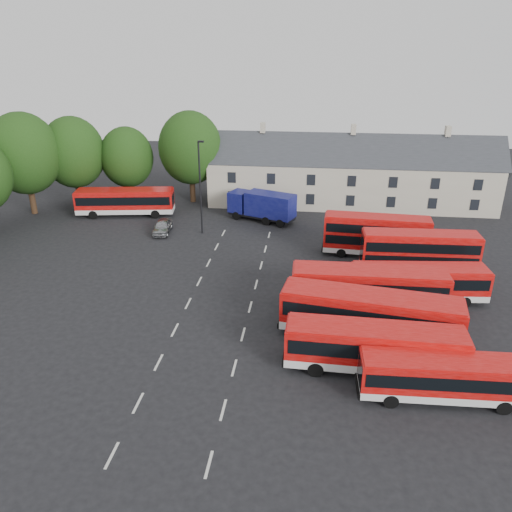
{
  "coord_description": "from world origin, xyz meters",
  "views": [
    {
      "loc": [
        9.5,
        -32.14,
        19.27
      ],
      "look_at": [
        4.86,
        7.07,
        2.2
      ],
      "focal_mm": 35.0,
      "sensor_mm": 36.0,
      "label": 1
    }
  ],
  "objects_px": {
    "lamppost": "(200,185)",
    "bus_dd_south": "(419,251)",
    "bus_row_a": "(446,376)",
    "box_truck": "(262,205)",
    "silver_car": "(163,227)"
  },
  "relations": [
    {
      "from": "bus_row_a",
      "to": "silver_car",
      "type": "height_order",
      "value": "bus_row_a"
    },
    {
      "from": "bus_row_a",
      "to": "box_truck",
      "type": "bearing_deg",
      "value": 112.9
    },
    {
      "from": "bus_row_a",
      "to": "silver_car",
      "type": "bearing_deg",
      "value": 132.45
    },
    {
      "from": "bus_dd_south",
      "to": "silver_car",
      "type": "bearing_deg",
      "value": 161.18
    },
    {
      "from": "bus_dd_south",
      "to": "silver_car",
      "type": "height_order",
      "value": "bus_dd_south"
    },
    {
      "from": "silver_car",
      "to": "lamppost",
      "type": "height_order",
      "value": "lamppost"
    },
    {
      "from": "box_truck",
      "to": "lamppost",
      "type": "height_order",
      "value": "lamppost"
    },
    {
      "from": "bus_row_a",
      "to": "box_truck",
      "type": "height_order",
      "value": "box_truck"
    },
    {
      "from": "bus_row_a",
      "to": "lamppost",
      "type": "bearing_deg",
      "value": 126.42
    },
    {
      "from": "bus_row_a",
      "to": "bus_dd_south",
      "type": "height_order",
      "value": "bus_dd_south"
    },
    {
      "from": "bus_row_a",
      "to": "box_truck",
      "type": "relative_size",
      "value": 1.2
    },
    {
      "from": "bus_dd_south",
      "to": "box_truck",
      "type": "distance_m",
      "value": 20.01
    },
    {
      "from": "lamppost",
      "to": "bus_dd_south",
      "type": "bearing_deg",
      "value": -21.18
    },
    {
      "from": "box_truck",
      "to": "silver_car",
      "type": "relative_size",
      "value": 1.94
    },
    {
      "from": "lamppost",
      "to": "silver_car",
      "type": "bearing_deg",
      "value": -174.91
    }
  ]
}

